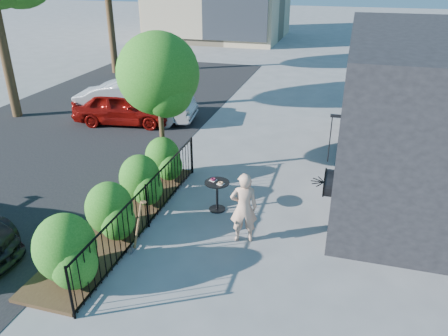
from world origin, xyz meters
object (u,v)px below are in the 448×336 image
(shovel, at_px, (137,230))
(car_silver, at_px, (137,102))
(woman, at_px, (244,208))
(patio_tree, at_px, (160,79))
(cafe_table, at_px, (217,191))
(car_red, at_px, (123,107))

(shovel, xyz_separation_m, car_silver, (-3.86, 7.83, 0.16))
(woman, xyz_separation_m, shovel, (-1.98, -1.11, -0.23))
(patio_tree, relative_size, shovel, 2.96)
(patio_tree, distance_m, woman, 4.43)
(shovel, distance_m, car_silver, 8.73)
(patio_tree, xyz_separation_m, cafe_table, (2.04, -1.57, -2.24))
(car_red, bearing_deg, woman, -144.16)
(woman, bearing_deg, patio_tree, -57.95)
(cafe_table, relative_size, woman, 0.50)
(woman, relative_size, car_silver, 0.36)
(shovel, bearing_deg, car_silver, 116.24)
(shovel, bearing_deg, woman, 29.29)
(cafe_table, bearing_deg, car_silver, 131.09)
(patio_tree, height_order, shovel, patio_tree)
(patio_tree, height_order, car_silver, patio_tree)
(cafe_table, distance_m, car_silver, 7.48)
(shovel, height_order, car_red, shovel)
(car_red, xyz_separation_m, car_silver, (0.35, 0.42, 0.11))
(cafe_table, xyz_separation_m, shovel, (-1.05, -2.20, 0.06))
(shovel, relative_size, car_silver, 0.30)
(cafe_table, relative_size, car_silver, 0.18)
(cafe_table, relative_size, car_red, 0.22)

